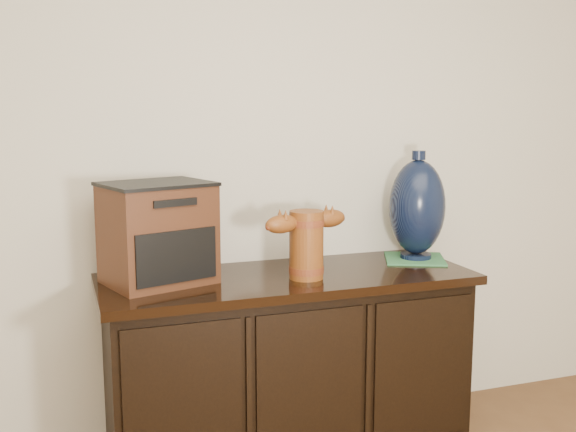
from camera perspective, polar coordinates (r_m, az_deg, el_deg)
name	(u,v)px	position (r m, az deg, el deg)	size (l,w,h in m)	color
sideboard	(288,364)	(2.77, -0.04, -12.40)	(1.46, 0.56, 0.75)	black
terracotta_vessel	(306,241)	(2.57, 1.57, -2.09)	(0.37, 0.17, 0.26)	brown
tv_radio	(158,233)	(2.54, -10.97, -1.43)	(0.45, 0.40, 0.38)	#3D1E0F
green_mat	(415,259)	(2.96, 10.67, -3.57)	(0.25, 0.25, 0.01)	#327041
lamp_base	(417,208)	(2.92, 10.88, 0.71)	(0.31, 0.31, 0.46)	black
spray_can	(316,248)	(2.76, 2.35, -2.76)	(0.06, 0.06, 0.16)	#55170E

